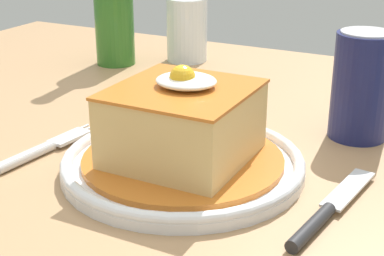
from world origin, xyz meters
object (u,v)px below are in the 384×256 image
Objects in this scene: knife at (323,215)px; beer_bottle_green at (113,4)px; soda_can at (361,86)px; main_plate at (183,163)px; fork at (41,150)px; drinking_glass at (187,34)px.

beer_bottle_green is at bearing 142.49° from knife.
main_plate is at bearing -128.12° from soda_can.
fork is at bearing -179.29° from knife.
main_plate is 0.16m from knife.
beer_bottle_green reaches higher than soda_can.
soda_can is (0.29, 0.21, 0.06)m from fork.
fork is 1.35× the size of drinking_glass.
fork is 0.42m from drinking_glass.
soda_can is at bearing 51.88° from main_plate.
fork is 0.53× the size of beer_bottle_green.
knife is 0.57m from beer_bottle_green.
main_plate is 1.99× the size of soda_can.
drinking_glass is (-0.35, 0.42, 0.04)m from knife.
knife is 0.62× the size of beer_bottle_green.
soda_can is 0.39m from drinking_glass.
knife is at bearing 0.71° from fork.
main_plate is at bearing -62.76° from drinking_glass.
beer_bottle_green is at bearing 162.26° from soda_can.
knife is (0.15, -0.03, -0.00)m from main_plate.
drinking_glass is (-0.20, 0.38, 0.04)m from main_plate.
beer_bottle_green is at bearing 111.73° from fork.
soda_can reaches higher than fork.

